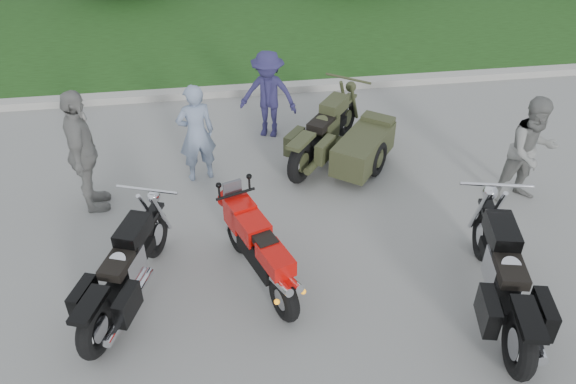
{
  "coord_description": "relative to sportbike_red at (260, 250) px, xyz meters",
  "views": [
    {
      "loc": [
        -0.69,
        -4.73,
        5.05
      ],
      "look_at": [
        0.18,
        1.23,
        0.8
      ],
      "focal_mm": 35.0,
      "sensor_mm": 36.0,
      "label": 1
    }
  ],
  "objects": [
    {
      "name": "ground",
      "position": [
        0.28,
        -0.43,
        -0.54
      ],
      "size": [
        80.0,
        80.0,
        0.0
      ],
      "primitive_type": "plane",
      "color": "gray",
      "rests_on": "ground"
    },
    {
      "name": "curb",
      "position": [
        0.28,
        5.57,
        -0.46
      ],
      "size": [
        60.0,
        0.3,
        0.15
      ],
      "primitive_type": "cube",
      "color": "#B1AEA7",
      "rests_on": "ground"
    },
    {
      "name": "grass_strip",
      "position": [
        0.28,
        9.72,
        -0.47
      ],
      "size": [
        60.0,
        8.0,
        0.14
      ],
      "primitive_type": "cube",
      "color": "#2A6121",
      "rests_on": "ground"
    },
    {
      "name": "sportbike_red",
      "position": [
        0.0,
        0.0,
        0.0
      ],
      "size": [
        0.82,
        1.86,
        0.92
      ],
      "rotation": [
        0.0,
        0.0,
        0.34
      ],
      "color": "black",
      "rests_on": "ground"
    },
    {
      "name": "cruiser_left",
      "position": [
        -1.62,
        -0.11,
        -0.08
      ],
      "size": [
        0.92,
        2.24,
        0.89
      ],
      "rotation": [
        0.0,
        0.0,
        -0.34
      ],
      "color": "black",
      "rests_on": "ground"
    },
    {
      "name": "cruiser_right",
      "position": [
        2.73,
        -0.91,
        -0.04
      ],
      "size": [
        0.74,
        2.53,
        0.99
      ],
      "rotation": [
        0.0,
        0.0,
        -0.23
      ],
      "color": "black",
      "rests_on": "ground"
    },
    {
      "name": "cruiser_sidecar",
      "position": [
        1.68,
        2.55,
        -0.1
      ],
      "size": [
        1.98,
        2.24,
        0.93
      ],
      "rotation": [
        0.0,
        0.0,
        -0.65
      ],
      "color": "black",
      "rests_on": "ground"
    },
    {
      "name": "person_stripe",
      "position": [
        -0.71,
        2.54,
        0.27
      ],
      "size": [
        0.66,
        0.52,
        1.62
      ],
      "primitive_type": "imported",
      "rotation": [
        0.0,
        0.0,
        3.38
      ],
      "color": "#8395B3",
      "rests_on": "ground"
    },
    {
      "name": "person_grey",
      "position": [
        4.1,
        1.24,
        0.3
      ],
      "size": [
        0.86,
        0.7,
        1.68
      ],
      "primitive_type": "imported",
      "rotation": [
        0.0,
        0.0,
        0.08
      ],
      "color": "gray",
      "rests_on": "ground"
    },
    {
      "name": "person_denim",
      "position": [
        0.55,
        3.78,
        0.25
      ],
      "size": [
        1.16,
        0.9,
        1.58
      ],
      "primitive_type": "imported",
      "rotation": [
        0.0,
        0.0,
        -0.35
      ],
      "color": "navy",
      "rests_on": "ground"
    },
    {
      "name": "person_back",
      "position": [
        -2.29,
        1.97,
        0.4
      ],
      "size": [
        0.56,
        1.14,
        1.88
      ],
      "primitive_type": "imported",
      "rotation": [
        0.0,
        0.0,
        1.66
      ],
      "color": "gray",
      "rests_on": "ground"
    }
  ]
}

